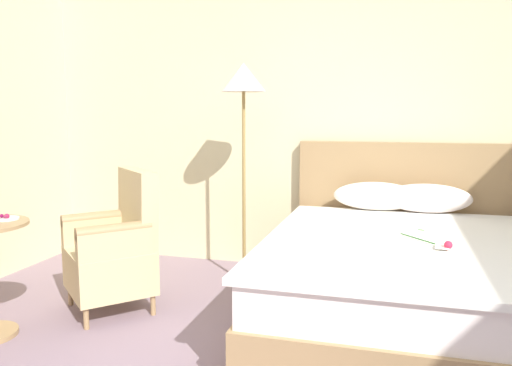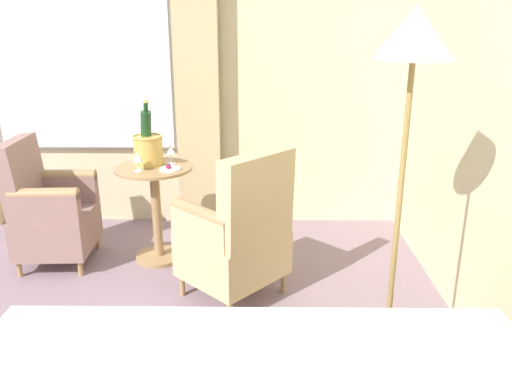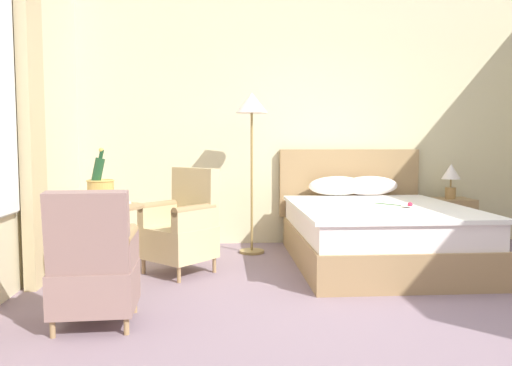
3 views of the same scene
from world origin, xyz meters
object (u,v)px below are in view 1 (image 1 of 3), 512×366
(armchair_by_window, at_px, (115,249))
(bed, at_px, (400,275))
(floor_lamp_brass, at_px, (244,97))
(snack_plate, at_px, (6,218))

(armchair_by_window, bearing_deg, bed, 7.56)
(floor_lamp_brass, bearing_deg, bed, -23.25)
(bed, distance_m, floor_lamp_brass, 1.81)
(bed, height_order, floor_lamp_brass, floor_lamp_brass)
(bed, xyz_separation_m, snack_plate, (-2.44, -0.76, 0.40))
(floor_lamp_brass, relative_size, armchair_by_window, 1.79)
(floor_lamp_brass, distance_m, snack_plate, 1.93)
(floor_lamp_brass, bearing_deg, snack_plate, -132.55)
(bed, xyz_separation_m, armchair_by_window, (-1.97, -0.26, 0.10))
(bed, height_order, snack_plate, bed)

